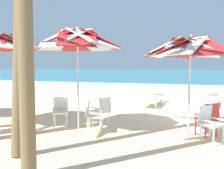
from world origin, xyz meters
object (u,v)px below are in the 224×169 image
(plastic_chair_0, at_px, (208,117))
(plastic_chair_2, at_px, (61,110))
(beach_umbrella_0, at_px, (190,48))
(plastic_chair_3, at_px, (102,110))
(plastic_chair_4, at_px, (93,114))
(beach_umbrella_1, at_px, (78,41))
(plastic_chair_1, at_px, (210,121))
(sun_lounger_2, at_px, (154,99))
(sun_lounger_1, at_px, (210,99))

(plastic_chair_0, bearing_deg, plastic_chair_2, -178.47)
(beach_umbrella_0, bearing_deg, plastic_chair_0, 14.07)
(plastic_chair_3, relative_size, plastic_chair_4, 1.00)
(beach_umbrella_1, relative_size, plastic_chair_2, 3.29)
(plastic_chair_1, bearing_deg, sun_lounger_2, 110.54)
(plastic_chair_4, relative_size, sun_lounger_2, 0.40)
(sun_lounger_1, bearing_deg, sun_lounger_2, -165.54)
(plastic_chair_4, bearing_deg, plastic_chair_3, 85.38)
(beach_umbrella_0, xyz_separation_m, plastic_chair_3, (-2.41, 0.37, -1.72))
(beach_umbrella_0, xyz_separation_m, sun_lounger_1, (1.05, 5.06, -1.94))
(plastic_chair_2, height_order, plastic_chair_4, same)
(plastic_chair_0, xyz_separation_m, sun_lounger_1, (0.57, 4.94, -0.22))
(plastic_chair_4, xyz_separation_m, sun_lounger_2, (1.13, 4.75, -0.22))
(plastic_chair_3, relative_size, sun_lounger_2, 0.40)
(plastic_chair_0, height_order, plastic_chair_4, same)
(beach_umbrella_1, bearing_deg, plastic_chair_1, -4.92)
(plastic_chair_0, height_order, plastic_chair_2, same)
(sun_lounger_1, bearing_deg, plastic_chair_0, -96.64)
(plastic_chair_0, height_order, beach_umbrella_1, beach_umbrella_1)
(beach_umbrella_0, relative_size, sun_lounger_2, 1.17)
(beach_umbrella_0, relative_size, beach_umbrella_1, 0.90)
(beach_umbrella_1, height_order, sun_lounger_2, beach_umbrella_1)
(sun_lounger_1, xyz_separation_m, sun_lounger_2, (-2.39, -0.62, 0.00))
(plastic_chair_0, relative_size, plastic_chair_1, 1.00)
(plastic_chair_3, xyz_separation_m, sun_lounger_2, (1.08, 4.07, -0.22))
(plastic_chair_0, bearing_deg, beach_umbrella_1, -177.09)
(plastic_chair_3, bearing_deg, plastic_chair_2, -162.82)
(beach_umbrella_0, bearing_deg, plastic_chair_4, -172.85)
(beach_umbrella_0, height_order, sun_lounger_1, beach_umbrella_0)
(plastic_chair_3, bearing_deg, plastic_chair_0, -4.92)
(plastic_chair_3, distance_m, sun_lounger_2, 4.22)
(plastic_chair_3, bearing_deg, beach_umbrella_1, -143.26)
(plastic_chair_0, relative_size, plastic_chair_3, 1.00)
(beach_umbrella_0, bearing_deg, plastic_chair_2, 179.80)
(beach_umbrella_0, relative_size, sun_lounger_1, 1.15)
(plastic_chair_0, distance_m, plastic_chair_1, 0.47)
(beach_umbrella_0, xyz_separation_m, plastic_chair_0, (0.48, 0.12, -1.72))
(plastic_chair_1, bearing_deg, beach_umbrella_1, 175.08)
(plastic_chair_1, height_order, sun_lounger_2, plastic_chair_1)
(beach_umbrella_0, xyz_separation_m, beach_umbrella_1, (-2.98, -0.06, 0.25))
(plastic_chair_2, relative_size, sun_lounger_1, 0.39)
(plastic_chair_2, distance_m, sun_lounger_2, 4.96)
(plastic_chair_1, bearing_deg, plastic_chair_3, 165.92)
(sun_lounger_1, height_order, sun_lounger_2, same)
(beach_umbrella_0, xyz_separation_m, plastic_chair_2, (-3.56, 0.01, -1.72))
(plastic_chair_1, bearing_deg, plastic_chair_2, 174.84)
(plastic_chair_3, xyz_separation_m, plastic_chair_4, (-0.05, -0.68, 0.00))
(beach_umbrella_1, relative_size, plastic_chair_4, 3.29)
(plastic_chair_0, bearing_deg, sun_lounger_1, 83.36)
(plastic_chair_4, distance_m, sun_lounger_2, 4.89)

